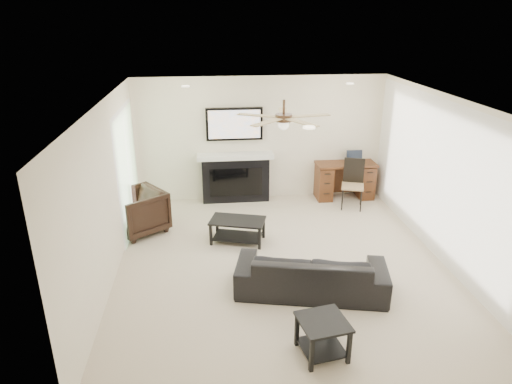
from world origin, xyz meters
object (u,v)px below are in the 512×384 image
(coffee_table, at_px, (238,231))
(fireplace_unit, at_px, (235,156))
(sofa, at_px, (311,272))
(armchair, at_px, (138,212))
(desk, at_px, (344,180))

(coffee_table, bearing_deg, fireplace_unit, 103.32)
(sofa, height_order, fireplace_unit, fireplace_unit)
(armchair, height_order, fireplace_unit, fireplace_unit)
(coffee_table, xyz_separation_m, desk, (2.35, 1.75, 0.18))
(sofa, relative_size, fireplace_unit, 1.07)
(fireplace_unit, bearing_deg, armchair, -144.77)
(fireplace_unit, distance_m, desk, 2.33)
(sofa, relative_size, desk, 1.68)
(sofa, bearing_deg, fireplace_unit, -64.06)
(sofa, xyz_separation_m, coffee_table, (-0.90, 1.60, -0.10))
(sofa, xyz_separation_m, desk, (1.45, 3.35, 0.08))
(sofa, xyz_separation_m, fireplace_unit, (-0.81, 3.42, 0.66))
(sofa, xyz_separation_m, armchair, (-2.60, 2.15, 0.09))
(armchair, bearing_deg, fireplace_unit, 89.18)
(armchair, bearing_deg, sofa, 14.36)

